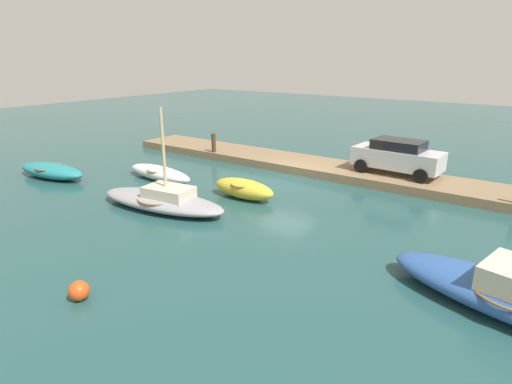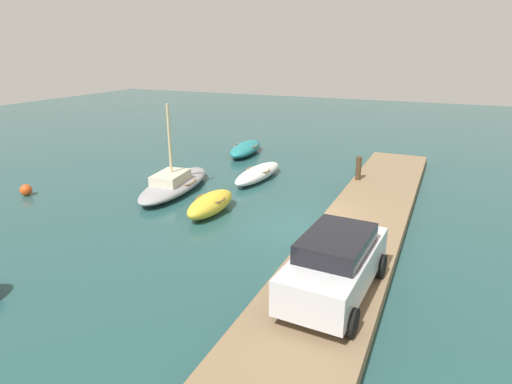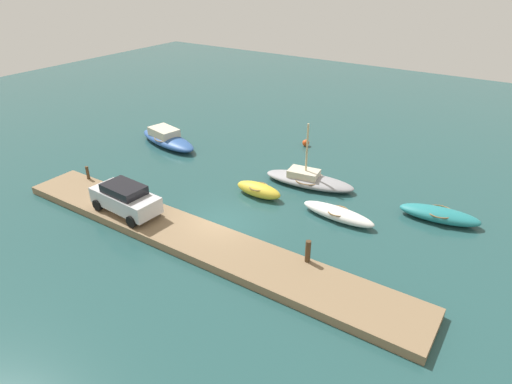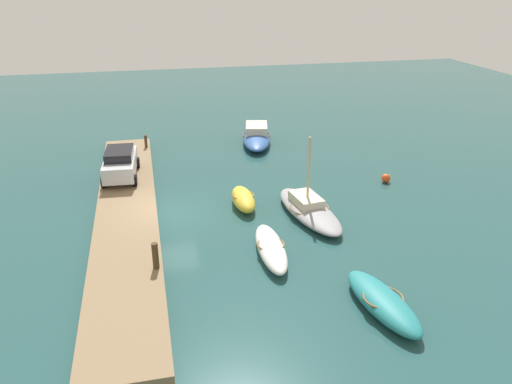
{
  "view_description": "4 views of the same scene",
  "coord_description": "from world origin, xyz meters",
  "px_view_note": "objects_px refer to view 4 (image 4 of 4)",
  "views": [
    {
      "loc": [
        -10.29,
        17.14,
        5.79
      ],
      "look_at": [
        -1.22,
        4.45,
        0.68
      ],
      "focal_mm": 29.32,
      "sensor_mm": 36.0,
      "label": 1
    },
    {
      "loc": [
        -14.02,
        -4.48,
        6.29
      ],
      "look_at": [
        0.39,
        1.97,
        1.01
      ],
      "focal_mm": 30.56,
      "sensor_mm": 36.0,
      "label": 2
    },
    {
      "loc": [
        12.72,
        -15.79,
        12.62
      ],
      "look_at": [
        0.12,
        3.17,
        0.58
      ],
      "focal_mm": 31.23,
      "sensor_mm": 36.0,
      "label": 3
    },
    {
      "loc": [
        22.93,
        -0.81,
        10.96
      ],
      "look_at": [
        0.1,
        4.36,
        0.82
      ],
      "focal_mm": 35.38,
      "sensor_mm": 36.0,
      "label": 4
    }
  ],
  "objects_px": {
    "sailboat_grey": "(309,209)",
    "mooring_post_mid_east": "(155,256)",
    "rowboat_teal": "(383,302)",
    "dinghy_yellow": "(243,199)",
    "mooring_post_west": "(146,141)",
    "marker_buoy": "(386,178)",
    "parked_car": "(120,163)",
    "rowboat_white": "(271,248)",
    "motorboat_blue": "(257,136)",
    "mooring_post_mid_west": "(156,259)"
  },
  "relations": [
    {
      "from": "mooring_post_west",
      "to": "mooring_post_mid_east",
      "type": "xyz_separation_m",
      "value": [
        15.28,
        0.0,
        0.13
      ]
    },
    {
      "from": "parked_car",
      "to": "rowboat_teal",
      "type": "bearing_deg",
      "value": 36.35
    },
    {
      "from": "mooring_post_mid_east",
      "to": "marker_buoy",
      "type": "distance_m",
      "value": 15.0
    },
    {
      "from": "dinghy_yellow",
      "to": "mooring_post_mid_west",
      "type": "xyz_separation_m",
      "value": [
        5.64,
        -4.61,
        0.37
      ]
    },
    {
      "from": "motorboat_blue",
      "to": "mooring_post_mid_east",
      "type": "bearing_deg",
      "value": -13.19
    },
    {
      "from": "motorboat_blue",
      "to": "parked_car",
      "type": "bearing_deg",
      "value": -45.23
    },
    {
      "from": "rowboat_teal",
      "to": "motorboat_blue",
      "type": "bearing_deg",
      "value": 172.59
    },
    {
      "from": "rowboat_teal",
      "to": "dinghy_yellow",
      "type": "distance_m",
      "value": 10.1
    },
    {
      "from": "motorboat_blue",
      "to": "parked_car",
      "type": "xyz_separation_m",
      "value": [
        5.78,
        -9.13,
        0.79
      ]
    },
    {
      "from": "dinghy_yellow",
      "to": "marker_buoy",
      "type": "relative_size",
      "value": 5.84
    },
    {
      "from": "mooring_post_west",
      "to": "marker_buoy",
      "type": "height_order",
      "value": "mooring_post_west"
    },
    {
      "from": "mooring_post_mid_west",
      "to": "marker_buoy",
      "type": "distance_m",
      "value": 14.98
    },
    {
      "from": "motorboat_blue",
      "to": "mooring_post_mid_east",
      "type": "relative_size",
      "value": 5.76
    },
    {
      "from": "rowboat_teal",
      "to": "sailboat_grey",
      "type": "relative_size",
      "value": 0.73
    },
    {
      "from": "parked_car",
      "to": "mooring_post_mid_east",
      "type": "bearing_deg",
      "value": 11.71
    },
    {
      "from": "rowboat_white",
      "to": "mooring_post_mid_west",
      "type": "xyz_separation_m",
      "value": [
        0.63,
        -4.79,
        0.45
      ]
    },
    {
      "from": "rowboat_teal",
      "to": "marker_buoy",
      "type": "xyz_separation_m",
      "value": [
        -11.03,
        5.54,
        -0.11
      ]
    },
    {
      "from": "dinghy_yellow",
      "to": "marker_buoy",
      "type": "xyz_separation_m",
      "value": [
        -1.4,
        8.6,
        -0.17
      ]
    },
    {
      "from": "mooring_post_mid_west",
      "to": "marker_buoy",
      "type": "relative_size",
      "value": 1.45
    },
    {
      "from": "rowboat_white",
      "to": "sailboat_grey",
      "type": "distance_m",
      "value": 4.24
    },
    {
      "from": "parked_car",
      "to": "mooring_post_west",
      "type": "bearing_deg",
      "value": 167.19
    },
    {
      "from": "sailboat_grey",
      "to": "marker_buoy",
      "type": "relative_size",
      "value": 11.55
    },
    {
      "from": "rowboat_white",
      "to": "marker_buoy",
      "type": "xyz_separation_m",
      "value": [
        -6.42,
        8.42,
        -0.08
      ]
    },
    {
      "from": "mooring_post_west",
      "to": "mooring_post_mid_west",
      "type": "relative_size",
      "value": 1.12
    },
    {
      "from": "motorboat_blue",
      "to": "dinghy_yellow",
      "type": "xyz_separation_m",
      "value": [
        10.27,
        -3.03,
        -0.07
      ]
    },
    {
      "from": "rowboat_white",
      "to": "mooring_post_mid_east",
      "type": "relative_size",
      "value": 3.94
    },
    {
      "from": "sailboat_grey",
      "to": "dinghy_yellow",
      "type": "distance_m",
      "value": 3.42
    },
    {
      "from": "rowboat_teal",
      "to": "mooring_post_west",
      "type": "distance_m",
      "value": 20.71
    },
    {
      "from": "sailboat_grey",
      "to": "parked_car",
      "type": "bearing_deg",
      "value": -132.67
    },
    {
      "from": "sailboat_grey",
      "to": "mooring_post_west",
      "type": "xyz_separation_m",
      "value": [
        -11.4,
        -7.53,
        0.45
      ]
    },
    {
      "from": "mooring_post_mid_west",
      "to": "mooring_post_mid_east",
      "type": "distance_m",
      "value": 0.17
    },
    {
      "from": "rowboat_teal",
      "to": "marker_buoy",
      "type": "bearing_deg",
      "value": 145.86
    },
    {
      "from": "motorboat_blue",
      "to": "dinghy_yellow",
      "type": "distance_m",
      "value": 10.71
    },
    {
      "from": "dinghy_yellow",
      "to": "mooring_post_mid_west",
      "type": "bearing_deg",
      "value": -38.72
    },
    {
      "from": "rowboat_teal",
      "to": "mooring_post_mid_east",
      "type": "xyz_separation_m",
      "value": [
        -3.95,
        -7.67,
        0.6
      ]
    },
    {
      "from": "rowboat_white",
      "to": "dinghy_yellow",
      "type": "distance_m",
      "value": 5.02
    },
    {
      "from": "rowboat_white",
      "to": "dinghy_yellow",
      "type": "xyz_separation_m",
      "value": [
        -5.01,
        -0.18,
        0.09
      ]
    },
    {
      "from": "rowboat_teal",
      "to": "rowboat_white",
      "type": "xyz_separation_m",
      "value": [
        -4.61,
        -2.88,
        -0.03
      ]
    },
    {
      "from": "motorboat_blue",
      "to": "marker_buoy",
      "type": "relative_size",
      "value": 12.22
    },
    {
      "from": "sailboat_grey",
      "to": "mooring_post_mid_east",
      "type": "bearing_deg",
      "value": -70.56
    },
    {
      "from": "motorboat_blue",
      "to": "mooring_post_west",
      "type": "xyz_separation_m",
      "value": [
        0.65,
        -7.64,
        0.34
      ]
    },
    {
      "from": "mooring_post_west",
      "to": "parked_car",
      "type": "distance_m",
      "value": 5.36
    },
    {
      "from": "mooring_post_west",
      "to": "mooring_post_mid_west",
      "type": "distance_m",
      "value": 15.26
    },
    {
      "from": "mooring_post_mid_east",
      "to": "rowboat_teal",
      "type": "bearing_deg",
      "value": 62.72
    },
    {
      "from": "rowboat_teal",
      "to": "mooring_post_mid_east",
      "type": "height_order",
      "value": "mooring_post_mid_east"
    },
    {
      "from": "dinghy_yellow",
      "to": "mooring_post_mid_east",
      "type": "distance_m",
      "value": 7.33
    },
    {
      "from": "rowboat_white",
      "to": "marker_buoy",
      "type": "bearing_deg",
      "value": 130.63
    },
    {
      "from": "rowboat_teal",
      "to": "sailboat_grey",
      "type": "distance_m",
      "value": 7.84
    },
    {
      "from": "mooring_post_mid_east",
      "to": "parked_car",
      "type": "relative_size",
      "value": 0.26
    },
    {
      "from": "parked_car",
      "to": "marker_buoy",
      "type": "height_order",
      "value": "parked_car"
    }
  ]
}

